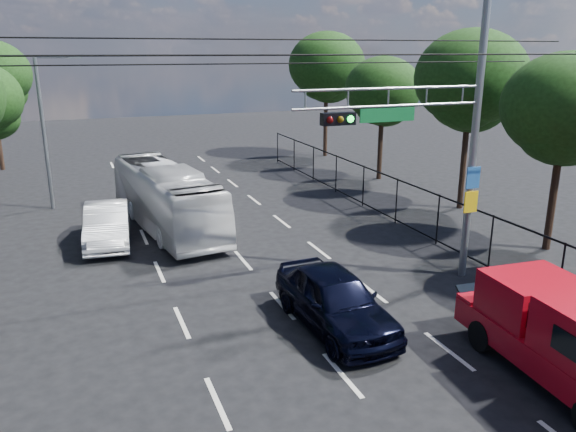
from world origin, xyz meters
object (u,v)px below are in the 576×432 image
signal_mast (444,121)px  white_bus (166,197)px  white_van (107,224)px  navy_hatchback (335,299)px  red_pickup (574,337)px

signal_mast → white_bus: size_ratio=0.99×
signal_mast → white_van: size_ratio=2.03×
signal_mast → navy_hatchback: bearing=-158.2°
white_van → navy_hatchback: bearing=-55.8°
signal_mast → red_pickup: signal_mast is taller
signal_mast → red_pickup: 7.42m
white_bus → white_van: 2.86m
red_pickup → white_bus: 16.49m
signal_mast → white_bus: 12.13m
white_bus → white_van: size_ratio=2.05×
red_pickup → white_van: size_ratio=1.30×
white_bus → white_van: white_bus is taller
red_pickup → navy_hatchback: size_ratio=1.27×
red_pickup → white_van: (-9.00, 13.96, -0.41)m
signal_mast → navy_hatchback: size_ratio=1.99×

